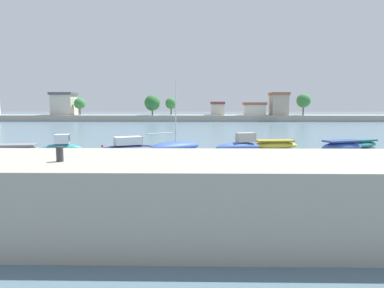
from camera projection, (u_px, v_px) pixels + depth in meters
ground_plane at (12, 176)px, 20.98m from camera, size 400.00×400.00×0.00m
mooring_bollard at (60, 154)px, 10.81m from camera, size 0.22×0.22×0.48m
moored_boat_1 at (10, 151)px, 28.96m from camera, size 5.74×2.81×1.05m
moored_boat_2 at (62, 148)px, 29.06m from camera, size 3.71×2.10×1.90m
moored_boat_3 at (127, 148)px, 29.51m from camera, size 5.76×4.08×1.65m
moored_boat_4 at (175, 147)px, 31.46m from camera, size 5.39×4.57×6.73m
moored_boat_5 at (239, 146)px, 31.14m from camera, size 4.69×2.92×1.84m
moored_boat_6 at (275, 145)px, 33.79m from camera, size 4.78×2.18×0.92m
moored_boat_7 at (342, 147)px, 31.16m from camera, size 4.64×3.03×1.17m
moored_boat_8 at (360, 144)px, 34.60m from camera, size 4.74×3.26×0.87m
mooring_buoy_0 at (256, 140)px, 40.73m from camera, size 0.25×0.25×0.25m
mooring_buoy_1 at (158, 147)px, 34.21m from camera, size 0.32×0.32×0.32m
mooring_buoy_2 at (102, 146)px, 35.53m from camera, size 0.25×0.25×0.25m
mooring_buoy_3 at (18, 159)px, 26.50m from camera, size 0.35×0.35×0.35m
distant_shoreline at (155, 114)px, 92.71m from camera, size 137.20×8.44×7.83m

